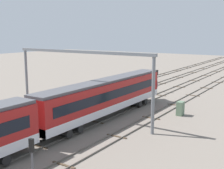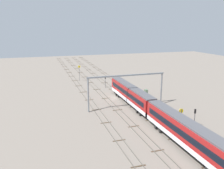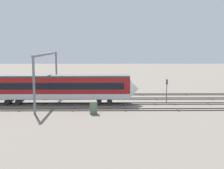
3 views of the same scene
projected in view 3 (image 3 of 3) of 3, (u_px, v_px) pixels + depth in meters
The scene contains 8 objects.
ground_plane at pixel (101, 101), 56.21m from camera, with size 211.96×211.96×0.00m, color slate.
track_near_foreground at pixel (99, 110), 48.90m from camera, with size 195.96×2.40×0.16m.
track_with_train at pixel (100, 104), 53.77m from camera, with size 195.96×2.40×0.16m.
track_middle at pixel (101, 99), 58.64m from camera, with size 195.96×2.40×0.16m.
track_second_far at pixel (102, 94), 63.50m from camera, with size 195.96×2.40×0.16m.
overhead_gantry at pixel (47, 65), 54.98m from camera, with size 0.40×20.22×8.66m.
signal_light_trackside_departure at pixel (167, 87), 55.16m from camera, with size 0.31×0.32×4.07m.
relay_cabinet at pixel (94, 108), 46.19m from camera, with size 1.07×0.80×1.84m.
Camera 3 is at (1.51, -55.36, 10.32)m, focal length 50.28 mm.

